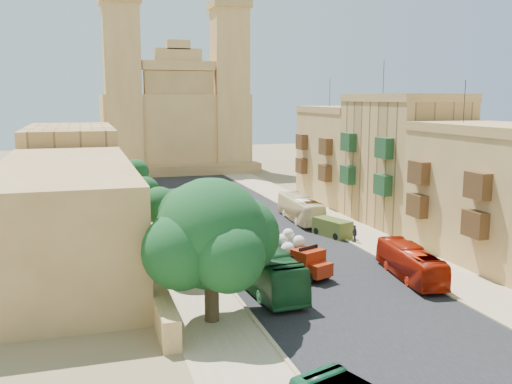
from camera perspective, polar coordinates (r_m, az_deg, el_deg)
ground at (r=35.42m, az=12.68°, el=-13.07°), size 260.00×260.00×0.00m
road_surface at (r=62.08m, az=-1.08°, el=-3.06°), size 14.00×140.00×0.01m
sidewalk_east at (r=65.25m, az=6.98°, el=-2.52°), size 5.00×140.00×0.01m
sidewalk_west at (r=60.25m, az=-9.82°, el=-3.59°), size 5.00×140.00×0.01m
kerb_east at (r=64.28m, az=4.94°, el=-2.61°), size 0.25×140.00×0.12m
kerb_west at (r=60.58m, az=-7.47°, el=-3.40°), size 0.25×140.00×0.12m
townhouse_b at (r=51.58m, az=22.36°, el=0.05°), size 9.00×14.00×14.90m
townhouse_c at (r=62.77m, az=14.37°, el=3.17°), size 9.00×14.00×17.40m
townhouse_d at (r=75.09m, az=8.81°, el=3.76°), size 9.00×14.00×15.90m
west_wall at (r=50.07m, az=-11.82°, el=-5.26°), size 1.00×40.00×1.80m
west_building_low at (r=47.24m, az=-18.39°, el=-2.32°), size 10.00×28.00×8.40m
west_building_mid at (r=72.81m, az=-17.98°, el=2.32°), size 10.00×22.00×10.00m
church at (r=108.27m, az=-8.20°, el=7.25°), size 28.00×22.50×36.30m
ficus_tree at (r=34.10m, az=-4.40°, el=-4.56°), size 8.79×8.08×8.79m
street_tree_a at (r=42.04m, az=-7.52°, el=-4.42°), size 3.32×3.32×5.11m
street_tree_b at (r=53.63m, az=-9.65°, el=-1.33°), size 3.44×3.44×5.29m
street_tree_c at (r=65.46m, az=-10.99°, el=0.19°), size 3.03×3.03×4.67m
street_tree_d at (r=77.21m, az=-11.95°, el=1.94°), size 3.54×3.54×5.44m
red_truck at (r=43.91m, az=4.04°, el=-6.33°), size 4.23×6.23×3.45m
olive_pickup at (r=56.42m, az=7.65°, el=-3.57°), size 2.92×4.40×1.68m
bus_green_north at (r=40.75m, az=0.50°, el=-7.50°), size 3.30×11.29×3.11m
bus_red_east at (r=44.44m, az=15.18°, el=-6.85°), size 3.25×8.97×2.44m
bus_cream_east at (r=62.71m, az=4.46°, el=-1.67°), size 2.87×10.12×2.79m
car_blue_a at (r=50.58m, az=1.23°, el=-5.24°), size 1.76×3.72×1.23m
car_white_a at (r=65.25m, az=-6.23°, el=-1.93°), size 2.11×4.08×1.28m
car_cream at (r=61.67m, az=0.01°, el=-2.52°), size 3.09×5.07×1.31m
car_dkblue at (r=70.12m, az=-4.22°, el=-1.09°), size 1.90×4.60×1.33m
car_white_b at (r=68.94m, az=-2.32°, el=-1.36°), size 1.52×3.27×1.08m
car_blue_b at (r=83.54m, az=-5.67°, el=0.56°), size 2.28×4.02×1.25m
pedestrian_a at (r=46.26m, az=16.28°, el=-6.81°), size 0.60×0.41×1.58m
pedestrian_c at (r=54.40m, az=9.83°, el=-4.12°), size 0.44×0.97×1.63m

